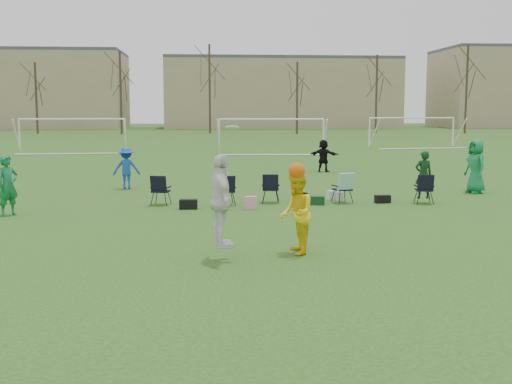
{
  "coord_description": "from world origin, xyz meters",
  "views": [
    {
      "loc": [
        -0.57,
        -12.65,
        3.07
      ],
      "look_at": [
        0.53,
        1.44,
        1.25
      ],
      "focal_mm": 45.0,
      "sensor_mm": 36.0,
      "label": 1
    }
  ],
  "objects": [
    {
      "name": "fielder_green_near",
      "position": [
        -6.31,
        6.32,
        0.89
      ],
      "size": [
        0.75,
        0.76,
        1.77
      ],
      "primitive_type": "imported",
      "rotation": [
        0.0,
        0.0,
        0.83
      ],
      "color": "#14753F",
      "rests_on": "ground"
    },
    {
      "name": "goal_right",
      "position": [
        16.0,
        38.0,
        1.92
      ],
      "size": [
        7.35,
        1.14,
        2.46
      ],
      "rotation": [
        0.0,
        0.0,
        0.14
      ],
      "color": "white",
      "rests_on": "ground"
    },
    {
      "name": "fielder_green_far",
      "position": [
        9.37,
        10.23,
        0.99
      ],
      "size": [
        0.83,
        1.09,
        1.99
      ],
      "primitive_type": "imported",
      "rotation": [
        0.0,
        0.0,
        -1.34
      ],
      "color": "#167D45",
      "rests_on": "ground"
    },
    {
      "name": "center_contest",
      "position": [
        0.55,
        0.45,
        1.07
      ],
      "size": [
        2.28,
        1.54,
        2.76
      ],
      "color": "white",
      "rests_on": "ground"
    },
    {
      "name": "ground",
      "position": [
        0.0,
        0.0,
        0.0
      ],
      "size": [
        260.0,
        260.0,
        0.0
      ],
      "primitive_type": "plane",
      "color": "#234B17",
      "rests_on": "ground"
    },
    {
      "name": "sideline_setup",
      "position": [
        2.73,
        8.01,
        0.52
      ],
      "size": [
        9.32,
        2.18,
        1.72
      ],
      "color": "#0D3315",
      "rests_on": "ground"
    },
    {
      "name": "tree_line",
      "position": [
        0.24,
        69.85,
        5.09
      ],
      "size": [
        110.28,
        3.28,
        11.4
      ],
      "color": "#382B21",
      "rests_on": "ground"
    },
    {
      "name": "building_row",
      "position": [
        6.73,
        96.0,
        5.99
      ],
      "size": [
        126.0,
        16.0,
        13.0
      ],
      "color": "tan",
      "rests_on": "ground"
    },
    {
      "name": "fielder_black",
      "position": [
        5.25,
        18.71,
        0.8
      ],
      "size": [
        1.53,
        1.15,
        1.6
      ],
      "primitive_type": "imported",
      "rotation": [
        0.0,
        0.0,
        2.62
      ],
      "color": "black",
      "rests_on": "ground"
    },
    {
      "name": "goal_left",
      "position": [
        -10.0,
        34.0,
        1.92
      ],
      "size": [
        7.39,
        0.76,
        2.46
      ],
      "rotation": [
        0.0,
        0.0,
        0.09
      ],
      "color": "white",
      "rests_on": "ground"
    },
    {
      "name": "goal_mid",
      "position": [
        4.0,
        32.0,
        1.92
      ],
      "size": [
        7.4,
        0.63,
        2.46
      ],
      "rotation": [
        0.0,
        0.0,
        -0.07
      ],
      "color": "white",
      "rests_on": "ground"
    },
    {
      "name": "fielder_blue",
      "position": [
        -3.66,
        12.51,
        0.81
      ],
      "size": [
        1.09,
        0.68,
        1.62
      ],
      "primitive_type": "imported",
      "rotation": [
        0.0,
        0.0,
        3.21
      ],
      "color": "#1749AC",
      "rests_on": "ground"
    }
  ]
}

